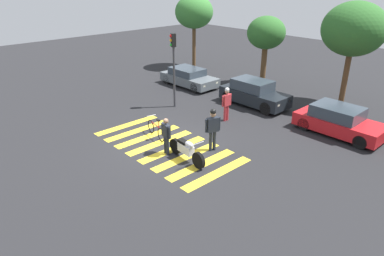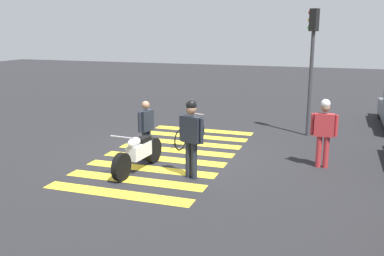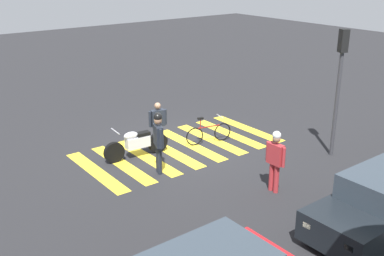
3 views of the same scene
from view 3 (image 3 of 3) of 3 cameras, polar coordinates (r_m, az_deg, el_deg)
The scene contains 9 objects.
ground_plane at distance 15.91m, azimuth -1.46°, elevation -2.43°, with size 60.00×60.00×0.00m, color #232326.
police_motorcycle at distance 15.10m, azimuth -6.82°, elevation -1.91°, with size 2.23×0.62×1.05m.
leaning_bicycle at distance 16.20m, azimuth 2.04°, elevation -0.63°, with size 1.71×0.52×0.98m.
officer_on_foot at distance 15.62m, azimuth -4.20°, elevation 0.66°, with size 0.64×0.28×1.61m.
officer_by_motorcycle at distance 13.70m, azimuth -4.15°, elevation -1.23°, with size 0.36×0.67×1.90m.
pedestrian_bystander at distance 12.80m, azimuth 10.18°, elevation -3.53°, with size 0.23×0.67×1.78m.
crosswalk_stripes at distance 15.91m, azimuth -1.46°, elevation -2.42°, with size 6.75×3.49×0.01m.
car_black_suv at distance 11.82m, azimuth 22.28°, elevation -8.65°, with size 4.01×1.68×1.48m.
traffic_light_pole at distance 15.20m, azimuth 17.67°, elevation 6.50°, with size 0.31×0.36×4.10m.
Camera 3 is at (8.59, 11.93, 6.07)m, focal length 43.46 mm.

